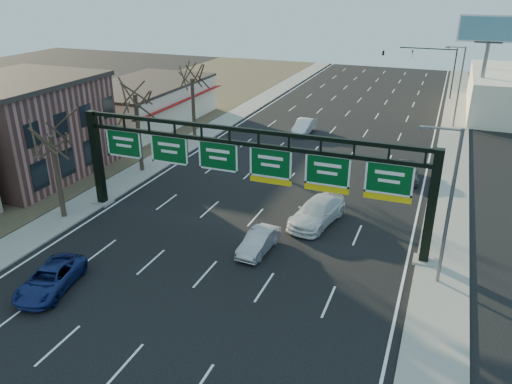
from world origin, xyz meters
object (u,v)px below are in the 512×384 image
at_px(sign_gantry, 246,166).
at_px(car_blue_suv, 50,279).
at_px(car_silver_sedan, 259,242).
at_px(car_white_wagon, 317,212).

relative_size(sign_gantry, car_blue_suv, 5.09).
bearing_deg(car_blue_suv, car_silver_sedan, 30.24).
xyz_separation_m(car_blue_suv, car_white_wagon, (11.51, 13.29, 0.17)).
distance_m(car_silver_sedan, car_white_wagon, 5.72).
xyz_separation_m(sign_gantry, car_silver_sedan, (1.77, -2.38, -3.97)).
bearing_deg(sign_gantry, car_silver_sedan, -53.39).
bearing_deg(car_silver_sedan, sign_gantry, 130.44).
distance_m(sign_gantry, car_white_wagon, 6.29).
height_order(sign_gantry, car_white_wagon, sign_gantry).
bearing_deg(car_white_wagon, car_blue_suv, -119.35).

